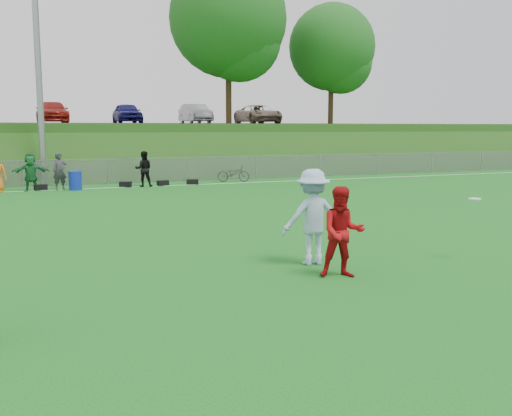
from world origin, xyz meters
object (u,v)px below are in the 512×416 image
player_blue (312,217)px  recycling_bin (75,181)px  frisbee (475,199)px  player_red_center (342,232)px  bicycle (233,173)px

player_blue → recycling_bin: 16.97m
player_blue → frisbee: player_blue is taller
player_red_center → recycling_bin: player_red_center is taller
player_red_center → bicycle: size_ratio=1.03×
player_blue → frisbee: 3.50m
player_blue → recycling_bin: (-3.39, 16.62, -0.56)m
player_red_center → frisbee: player_red_center is taller
frisbee → player_red_center: bearing=-176.4°
frisbee → player_blue: bearing=164.6°
player_red_center → player_blue: (-0.04, 1.14, 0.13)m
player_red_center → player_blue: bearing=112.6°
player_blue → frisbee: size_ratio=7.55×
recycling_bin → bicycle: size_ratio=0.51×
player_blue → frisbee: bearing=169.4°
frisbee → recycling_bin: (-6.75, 17.54, -0.88)m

